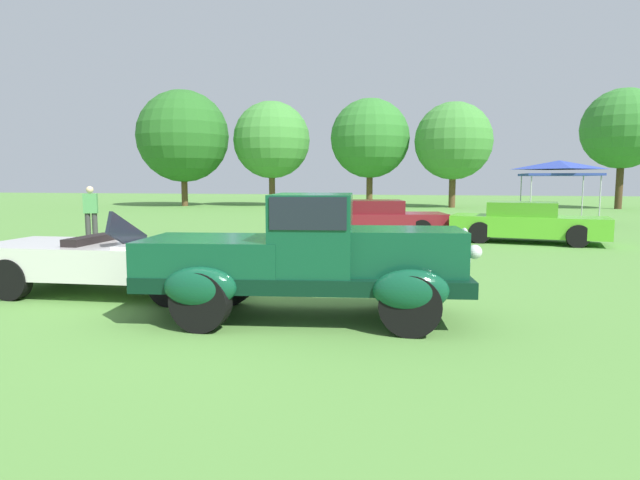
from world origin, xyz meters
The scene contains 12 objects.
ground_plane centered at (0.00, 0.00, 0.00)m, with size 120.00×120.00×0.00m, color #568C3D.
feature_pickup_truck centered at (0.78, -0.15, 0.87)m, with size 4.53×2.26×1.70m.
neighbor_convertible centered at (-2.65, 0.82, 0.58)m, with size 4.45×1.94×1.40m.
show_car_burgundy centered at (0.61, 10.37, 0.60)m, with size 4.60×2.56×1.22m.
show_car_lime centered at (5.18, 9.88, 0.60)m, with size 4.65×2.48×1.22m.
spectator_far_side centered at (-7.94, 7.54, 0.91)m, with size 0.46×0.39×1.69m.
canopy_tent_left_field centered at (7.64, 17.59, 2.42)m, with size 2.93×2.93×2.71m.
treeline_far_left centered at (-15.14, 28.49, 4.94)m, with size 6.47×6.47×8.19m.
treeline_mid_left centered at (-9.06, 30.05, 4.70)m, with size 5.47×5.47×7.44m.
treeline_center centered at (-2.09, 30.90, 4.77)m, with size 5.55×5.55×7.56m.
treeline_mid_right centered at (3.61, 30.37, 4.47)m, with size 5.19×5.19×7.08m.
treeline_far_right centered at (14.10, 30.79, 5.11)m, with size 5.09×5.09×7.67m.
Camera 1 is at (2.44, -7.08, 1.89)m, focal length 29.97 mm.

